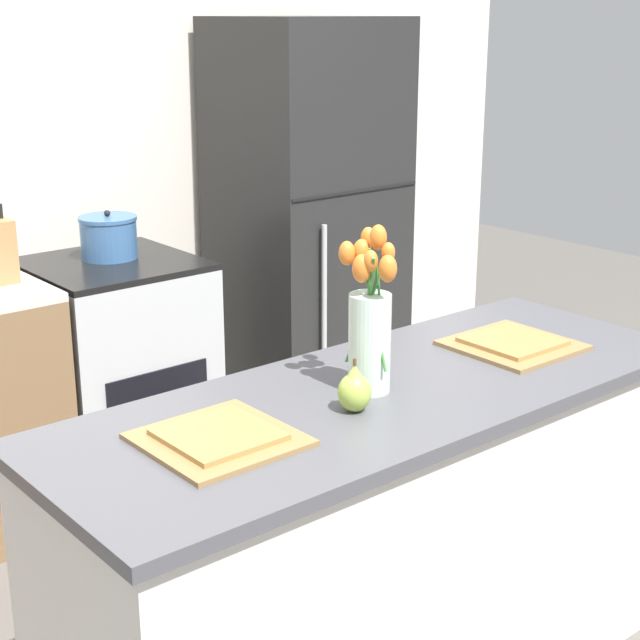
{
  "coord_description": "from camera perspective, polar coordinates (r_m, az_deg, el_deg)",
  "views": [
    {
      "loc": [
        -1.59,
        -1.65,
        1.8
      ],
      "look_at": [
        0.0,
        0.25,
        1.02
      ],
      "focal_mm": 55.0,
      "sensor_mm": 36.0,
      "label": 1
    }
  ],
  "objects": [
    {
      "name": "pear_figurine",
      "position": [
        2.31,
        2.02,
        -4.11
      ],
      "size": [
        0.08,
        0.08,
        0.13
      ],
      "color": "#9EBC47",
      "rests_on": "kitchen_island"
    },
    {
      "name": "plate_setting_right",
      "position": [
        2.8,
        11.19,
        -1.38
      ],
      "size": [
        0.32,
        0.32,
        0.02
      ],
      "color": "olive",
      "rests_on": "kitchen_island"
    },
    {
      "name": "stove_range",
      "position": [
        3.9,
        -11.65,
        -3.08
      ],
      "size": [
        0.6,
        0.61,
        0.9
      ],
      "color": "#B2B5B7",
      "rests_on": "ground_plane"
    },
    {
      "name": "cooking_pot",
      "position": [
        3.81,
        -12.19,
        4.74
      ],
      "size": [
        0.22,
        0.22,
        0.18
      ],
      "color": "#386093",
      "rests_on": "stove_range"
    },
    {
      "name": "kitchen_island",
      "position": [
        2.66,
        3.54,
        -13.02
      ],
      "size": [
        1.8,
        0.66,
        0.9
      ],
      "color": "silver",
      "rests_on": "ground_plane"
    },
    {
      "name": "refrigerator",
      "position": [
        4.28,
        -0.78,
        5.26
      ],
      "size": [
        0.68,
        0.67,
        1.78
      ],
      "color": "black",
      "rests_on": "ground_plane"
    },
    {
      "name": "flower_vase",
      "position": [
        2.39,
        2.9,
        -0.18
      ],
      "size": [
        0.12,
        0.17,
        0.42
      ],
      "color": "silver",
      "rests_on": "kitchen_island"
    },
    {
      "name": "back_wall",
      "position": [
        4.01,
        -16.52,
        10.36
      ],
      "size": [
        5.2,
        0.08,
        2.7
      ],
      "color": "silver",
      "rests_on": "ground_plane"
    },
    {
      "name": "plate_setting_left",
      "position": [
        2.17,
        -5.87,
        -6.86
      ],
      "size": [
        0.32,
        0.32,
        0.02
      ],
      "color": "olive",
      "rests_on": "kitchen_island"
    }
  ]
}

